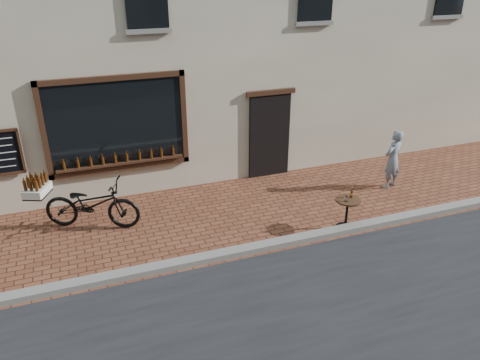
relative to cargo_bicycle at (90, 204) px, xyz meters
name	(u,v)px	position (x,y,z in m)	size (l,w,h in m)	color
ground	(248,258)	(2.74, -2.28, -0.55)	(90.00, 90.00, 0.00)	brown
kerb	(245,250)	(2.74, -2.08, -0.49)	(90.00, 0.25, 0.12)	slate
cargo_bicycle	(90,204)	(0.00, 0.00, 0.00)	(2.43, 1.54, 1.15)	black
bistro_table	(347,208)	(5.11, -1.93, -0.06)	(0.54, 0.54, 0.92)	black
pedestrian	(393,159)	(7.24, -0.55, 0.20)	(0.55, 0.36, 1.50)	gray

